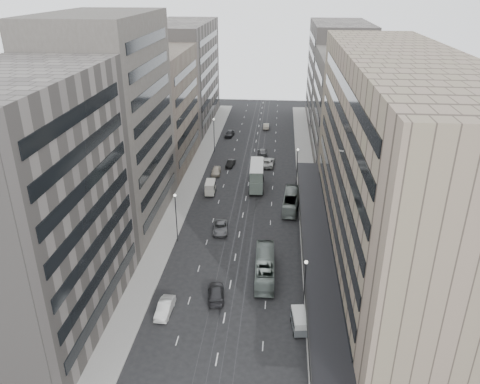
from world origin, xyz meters
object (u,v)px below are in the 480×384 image
(vw_microbus, at_px, (299,321))
(sedan_2, at_px, (220,228))
(double_decker, at_px, (257,175))
(pedestrian, at_px, (329,342))
(bus_far, at_px, (291,201))
(sedan_1, at_px, (165,308))
(panel_van, at_px, (210,187))
(bus_near, at_px, (265,267))

(vw_microbus, xyz_separation_m, sedan_2, (-12.42, 22.83, -0.43))
(double_decker, bearing_deg, sedan_2, -106.85)
(sedan_2, relative_size, pedestrian, 3.27)
(bus_far, xyz_separation_m, sedan_1, (-16.05, -31.12, -0.67))
(double_decker, xyz_separation_m, pedestrian, (10.77, -44.42, -1.76))
(vw_microbus, bearing_deg, panel_van, 106.93)
(bus_near, bearing_deg, double_decker, -86.03)
(sedan_2, bearing_deg, panel_van, 99.25)
(bus_near, xyz_separation_m, double_decker, (-2.89, 30.79, 1.16))
(bus_near, xyz_separation_m, bus_far, (3.86, 21.98, -0.10))
(bus_far, bearing_deg, double_decker, -48.42)
(bus_far, distance_m, double_decker, 11.16)
(bus_far, relative_size, pedestrian, 6.47)
(double_decker, relative_size, sedan_2, 1.76)
(bus_far, bearing_deg, pedestrian, 100.54)
(double_decker, bearing_deg, sedan_1, -104.92)
(sedan_2, bearing_deg, double_decker, 69.56)
(panel_van, relative_size, pedestrian, 2.54)
(vw_microbus, bearing_deg, pedestrian, -49.26)
(bus_far, bearing_deg, sedan_2, 43.75)
(double_decker, bearing_deg, pedestrian, -78.18)
(double_decker, distance_m, sedan_1, 41.04)
(bus_near, height_order, double_decker, double_decker)
(bus_far, distance_m, sedan_1, 35.02)
(bus_far, relative_size, double_decker, 1.12)
(bus_far, distance_m, pedestrian, 35.85)
(double_decker, height_order, sedan_2, double_decker)
(pedestrian, bearing_deg, double_decker, -120.77)
(panel_van, relative_size, sedan_2, 0.78)
(bus_far, relative_size, vw_microbus, 2.59)
(double_decker, relative_size, vw_microbus, 2.30)
(panel_van, xyz_separation_m, sedan_1, (-0.44, -36.26, -0.61))
(double_decker, distance_m, panel_van, 9.68)
(panel_van, height_order, sedan_2, panel_van)
(bus_near, bearing_deg, sedan_1, 35.46)
(vw_microbus, bearing_deg, sedan_1, 168.66)
(vw_microbus, distance_m, sedan_2, 26.00)
(pedestrian, bearing_deg, panel_van, -108.69)
(vw_microbus, height_order, panel_van, panel_van)
(sedan_2, height_order, pedestrian, pedestrian)
(bus_near, height_order, panel_van, bus_near)
(bus_far, height_order, vw_microbus, bus_far)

